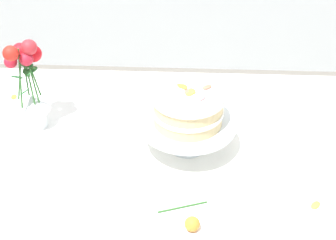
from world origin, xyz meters
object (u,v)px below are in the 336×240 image
at_px(dining_table, 155,179).
at_px(fallen_rose, 192,223).
at_px(flower_vase, 29,87).
at_px(layer_cake, 188,107).
at_px(cake_stand, 188,126).

bearing_deg(dining_table, fallen_rose, -67.63).
relative_size(flower_vase, fallen_rose, 2.39).
xyz_separation_m(layer_cake, flower_vase, (-0.50, 0.10, -0.01)).
xyz_separation_m(layer_cake, fallen_rose, (0.02, -0.32, -0.13)).
relative_size(dining_table, flower_vase, 4.48).
distance_m(flower_vase, fallen_rose, 0.68).
bearing_deg(layer_cake, flower_vase, 168.90).
bearing_deg(flower_vase, fallen_rose, -39.37).
xyz_separation_m(cake_stand, fallen_rose, (0.02, -0.32, -0.06)).
bearing_deg(fallen_rose, cake_stand, 93.01).
height_order(dining_table, flower_vase, flower_vase).
distance_m(dining_table, flower_vase, 0.49).
bearing_deg(cake_stand, fallen_rose, -86.99).
relative_size(layer_cake, fallen_rose, 1.63).
xyz_separation_m(dining_table, layer_cake, (0.10, 0.05, 0.24)).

